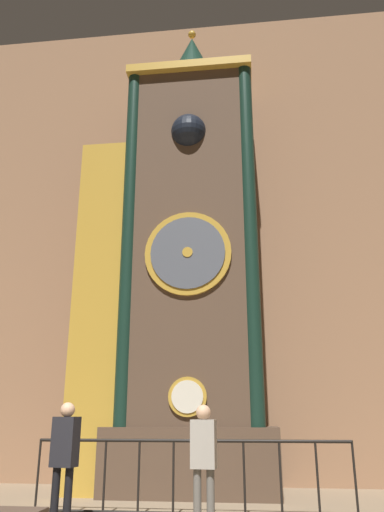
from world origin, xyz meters
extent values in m
cube|color=#936B4C|center=(0.00, 6.47, 6.13)|extent=(24.00, 0.30, 12.26)
cube|color=brown|center=(0.50, 5.04, 0.63)|extent=(3.41, 1.61, 1.25)
cube|color=brown|center=(0.50, 5.04, 5.32)|extent=(2.73, 1.40, 8.14)
cube|color=gold|center=(0.50, 4.94, 9.29)|extent=(2.94, 1.54, 0.20)
cylinder|color=gold|center=(0.50, 4.31, 1.80)|extent=(0.74, 0.05, 0.74)
cylinder|color=silver|center=(0.50, 4.28, 1.80)|extent=(0.61, 0.03, 0.61)
cylinder|color=gold|center=(0.50, 4.31, 4.67)|extent=(1.81, 0.07, 1.81)
cylinder|color=#4C515B|center=(0.50, 4.27, 4.67)|extent=(1.56, 0.04, 1.56)
cylinder|color=gold|center=(0.50, 4.25, 4.67)|extent=(0.22, 0.03, 0.22)
cube|color=#30241B|center=(0.50, 4.83, 7.60)|extent=(1.01, 0.42, 1.01)
sphere|color=black|center=(0.50, 4.41, 7.60)|extent=(0.80, 0.80, 0.80)
cylinder|color=#142D23|center=(-0.80, 4.43, 5.32)|extent=(0.31, 0.31, 8.14)
cylinder|color=#142D23|center=(1.80, 4.43, 5.32)|extent=(0.31, 0.31, 8.14)
cylinder|color=gold|center=(0.50, 5.04, 9.54)|extent=(0.98, 0.98, 0.30)
cone|color=#163227|center=(0.50, 5.04, 10.23)|extent=(0.93, 0.93, 1.07)
sphere|color=gold|center=(0.50, 5.04, 10.88)|extent=(0.20, 0.20, 0.20)
cube|color=brown|center=(-1.44, 5.09, 3.73)|extent=(1.05, 1.19, 7.47)
cube|color=gold|center=(-1.44, 4.48, 3.73)|extent=(1.10, 0.06, 7.47)
cylinder|color=black|center=(-1.70, 2.80, 0.55)|extent=(0.04, 0.04, 1.10)
cylinder|color=black|center=(-1.15, 2.80, 0.55)|extent=(0.04, 0.04, 1.10)
cylinder|color=black|center=(-0.61, 2.80, 0.55)|extent=(0.04, 0.04, 1.10)
cylinder|color=black|center=(-0.07, 2.80, 0.55)|extent=(0.04, 0.04, 1.10)
cylinder|color=black|center=(0.48, 2.80, 0.55)|extent=(0.04, 0.04, 1.10)
cylinder|color=black|center=(1.02, 2.80, 0.55)|extent=(0.04, 0.04, 1.10)
cylinder|color=black|center=(1.56, 2.80, 0.55)|extent=(0.04, 0.04, 1.10)
cylinder|color=black|center=(2.11, 2.80, 0.55)|extent=(0.04, 0.04, 1.10)
cylinder|color=black|center=(2.65, 2.80, 0.55)|extent=(0.04, 0.04, 1.10)
cylinder|color=black|center=(3.19, 2.80, 0.55)|extent=(0.04, 0.04, 1.10)
cylinder|color=black|center=(0.75, 2.80, 1.08)|extent=(4.89, 0.05, 0.05)
cylinder|color=black|center=(-0.98, 1.74, 0.39)|extent=(0.11, 0.11, 0.78)
cylinder|color=black|center=(-0.80, 1.74, 0.39)|extent=(0.11, 0.11, 0.78)
cube|color=black|center=(-0.89, 1.74, 1.11)|extent=(0.37, 0.28, 0.66)
sphere|color=tan|center=(-0.89, 1.74, 1.54)|extent=(0.20, 0.20, 0.20)
cylinder|color=#58554F|center=(0.94, 1.92, 0.38)|extent=(0.11, 0.11, 0.77)
cylinder|color=#58554F|center=(1.12, 1.92, 0.38)|extent=(0.11, 0.11, 0.77)
cube|color=gray|center=(1.03, 1.92, 1.09)|extent=(0.36, 0.25, 0.64)
sphere|color=tan|center=(1.03, 1.92, 1.50)|extent=(0.21, 0.21, 0.21)
camera|label=1|loc=(1.75, -5.42, 1.45)|focal=35.00mm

